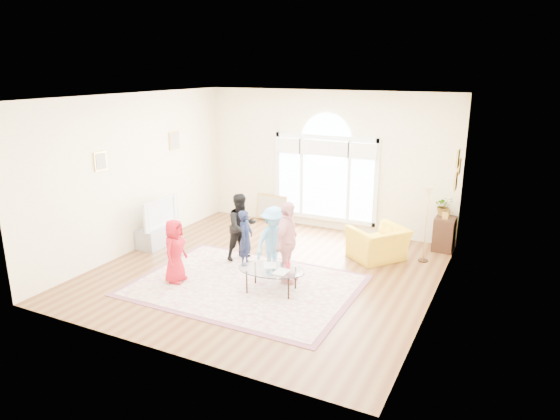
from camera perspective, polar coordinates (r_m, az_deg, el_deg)
The scene contains 18 objects.
ground at distance 9.40m, azimuth -1.68°, elevation -7.08°, with size 6.00×6.00×0.00m, color #572F18.
room_shell at distance 11.41m, azimuth 5.02°, elevation 5.28°, with size 6.00×6.00×6.00m.
area_rug at distance 8.85m, azimuth -4.00°, elevation -8.56°, with size 3.60×2.60×0.02m, color beige.
rug_border at distance 8.85m, azimuth -4.00°, elevation -8.58°, with size 3.80×2.80×0.01m, color #7C4757.
tv_console at distance 11.02m, azimuth -13.68°, elevation -2.82°, with size 0.45×1.00×0.42m, color #92959A.
television at distance 10.87m, azimuth -13.83°, elevation -0.25°, with size 0.17×1.06×0.61m.
coffee_table at distance 8.45m, azimuth -0.99°, elevation -6.86°, with size 1.25×0.90×0.54m.
armchair at distance 10.05m, azimuth 11.16°, elevation -3.79°, with size 1.01×0.89×0.66m, color gold.
side_cabinet at distance 10.92m, azimuth 18.24°, elevation -2.60°, with size 0.40×0.50×0.70m, color black.
floor_lamp at distance 9.91m, azimuth 16.60°, elevation 1.31°, with size 0.29×0.29×1.51m.
plant_pedestal at distance 11.07m, azimuth 17.96°, elevation -2.32°, with size 0.20×0.20×0.70m, color white.
potted_plant at distance 10.91m, azimuth 18.21°, elevation 0.45°, with size 0.37×0.32×0.41m, color #33722D.
leaning_picture at distance 12.41m, azimuth -0.95°, elevation -1.24°, with size 0.80×0.05×0.62m, color tan.
child_red at distance 8.94m, azimuth -11.93°, elevation -4.58°, with size 0.56×0.36×1.14m, color #B41322.
child_navy at distance 9.50m, azimuth -3.93°, elevation -3.22°, with size 0.39×0.26×1.08m, color #131A34.
child_black at distance 9.77m, azimuth -4.41°, elevation -1.92°, with size 0.64×0.50×1.33m, color black.
child_pink at distance 8.70m, azimuth 0.81°, elevation -3.72°, with size 0.85×0.36×1.46m, color #F6A6AE.
child_blue at distance 9.03m, azimuth -0.74°, elevation -3.55°, with size 0.83×0.48×1.28m, color #69B5E3.
Camera 1 is at (4.08, -7.61, 3.70)m, focal length 32.00 mm.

